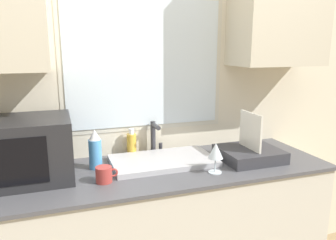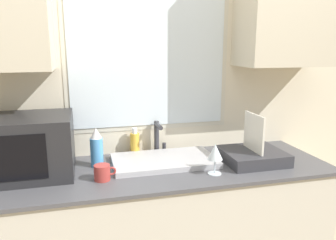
# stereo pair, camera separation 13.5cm
# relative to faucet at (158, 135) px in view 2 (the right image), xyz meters

# --- Properties ---
(countertop) EXTENTS (1.95, 0.64, 0.93)m
(countertop) POSITION_rel_faucet_xyz_m (-0.04, -0.25, -0.59)
(countertop) COLOR beige
(countertop) RESTS_ON ground_plane
(wall_back) EXTENTS (6.00, 0.38, 2.60)m
(wall_back) POSITION_rel_faucet_xyz_m (-0.04, 0.04, 0.38)
(wall_back) COLOR beige
(wall_back) RESTS_ON ground_plane
(sink_basin) EXTENTS (0.60, 0.35, 0.03)m
(sink_basin) POSITION_rel_faucet_xyz_m (-0.01, -0.19, -0.10)
(sink_basin) COLOR #B2B2B7
(sink_basin) RESTS_ON countertop
(faucet) EXTENTS (0.08, 0.14, 0.21)m
(faucet) POSITION_rel_faucet_xyz_m (0.00, 0.00, 0.00)
(faucet) COLOR #333338
(faucet) RESTS_ON countertop
(microwave) EXTENTS (0.46, 0.39, 0.32)m
(microwave) POSITION_rel_faucet_xyz_m (-0.74, -0.18, 0.04)
(microwave) COLOR #232326
(microwave) RESTS_ON countertop
(dish_rack) EXTENTS (0.35, 0.32, 0.29)m
(dish_rack) POSITION_rel_faucet_xyz_m (0.51, -0.30, -0.07)
(dish_rack) COLOR #333338
(dish_rack) RESTS_ON countertop
(spray_bottle) EXTENTS (0.07, 0.07, 0.23)m
(spray_bottle) POSITION_rel_faucet_xyz_m (-0.39, -0.14, -0.01)
(spray_bottle) COLOR #4C99D8
(spray_bottle) RESTS_ON countertop
(soap_bottle) EXTENTS (0.06, 0.06, 0.17)m
(soap_bottle) POSITION_rel_faucet_xyz_m (-0.15, 0.01, -0.04)
(soap_bottle) COLOR gold
(soap_bottle) RESTS_ON countertop
(mug_near_sink) EXTENTS (0.11, 0.08, 0.08)m
(mug_near_sink) POSITION_rel_faucet_xyz_m (-0.37, -0.35, -0.08)
(mug_near_sink) COLOR #A53833
(mug_near_sink) RESTS_ON countertop
(wine_glass) EXTENTS (0.08, 0.08, 0.17)m
(wine_glass) POSITION_rel_faucet_xyz_m (0.22, -0.42, 0.00)
(wine_glass) COLOR silver
(wine_glass) RESTS_ON countertop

